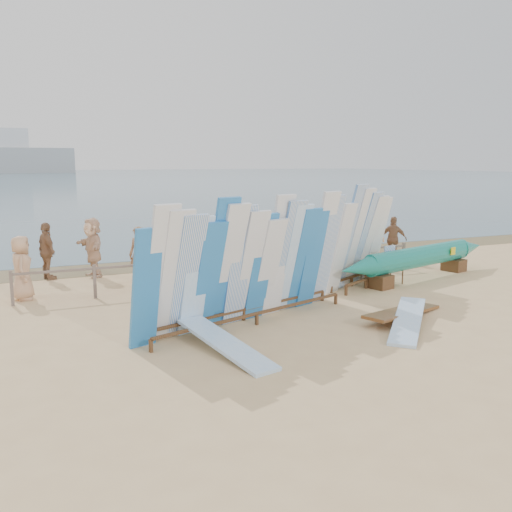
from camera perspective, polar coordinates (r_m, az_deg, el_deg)
name	(u,v)px	position (r m, az deg, el deg)	size (l,w,h in m)	color
ground	(281,310)	(13.24, 2.63, -5.72)	(160.00, 160.00, 0.00)	#DEB880
ocean	(48,177)	(139.63, -21.06, 7.76)	(320.00, 240.00, 0.02)	#426476
wet_sand_strip	(195,261)	(19.81, -6.45, -0.54)	(40.00, 2.60, 0.01)	olive
fence	(236,264)	(15.78, -2.09, -0.82)	(12.08, 0.08, 0.90)	#766359
main_surfboard_rack	(250,266)	(11.94, -0.60, -1.06)	(5.62, 2.41, 2.87)	brown
side_surfboard_rack	(360,241)	(15.63, 10.89, 1.51)	(2.62, 1.73, 2.98)	brown
outrigger_canoe	(420,258)	(17.34, 16.89, -0.20)	(7.06, 2.60, 1.02)	brown
vendor_table	(389,272)	(16.36, 13.80, -1.60)	(0.99, 0.80, 1.16)	brown
flat_board_b	(407,328)	(12.30, 15.65, -7.32)	(0.56, 2.70, 0.07)	#9AC9F7
flat_board_c	(402,317)	(13.09, 15.15, -6.25)	(0.56, 2.70, 0.07)	brown
flat_board_a	(225,353)	(10.40, -3.25, -10.13)	(0.56, 2.70, 0.07)	#9AC9F7
beach_chair_left	(267,268)	(17.21, 1.17, -1.27)	(0.56, 0.58, 0.79)	#B32413
beach_chair_right	(234,271)	(16.74, -2.35, -1.56)	(0.74, 0.74, 0.83)	#B32413
stroller	(269,264)	(16.88, 1.34, -0.83)	(0.67, 0.86, 1.05)	#B32413
beachgoer_extra_1	(47,251)	(17.65, -21.14, 0.47)	(1.03, 0.45, 1.76)	#8C6042
beachgoer_6	(294,249)	(17.39, 4.04, 0.71)	(0.78, 0.37, 1.59)	tan
beachgoer_4	(195,250)	(17.55, -6.41, 0.68)	(0.91, 0.39, 1.55)	#8C6042
beachgoer_extra_0	(377,232)	(21.60, 12.67, 2.46)	(1.11, 0.46, 1.72)	tan
beachgoer_0	(22,268)	(15.32, -23.43, -1.16)	(0.82, 0.39, 1.68)	tan
beachgoer_7	(320,242)	(18.97, 6.72, 1.44)	(0.58, 0.32, 1.60)	#8C6042
beachgoer_8	(357,239)	(19.16, 10.63, 1.76)	(0.89, 0.43, 1.82)	beige
beachgoer_1	(139,255)	(16.35, -12.26, 0.10)	(0.62, 0.34, 1.69)	#8C6042
beachgoer_10	(393,239)	(20.13, 14.25, 1.74)	(0.96, 0.41, 1.63)	#8C6042
beachgoer_11	(93,247)	(17.64, -16.81, 0.88)	(1.72, 0.56, 1.86)	beige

